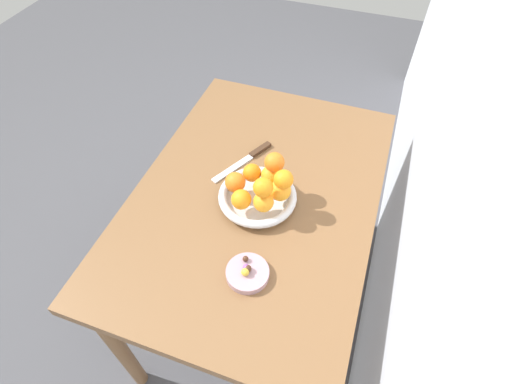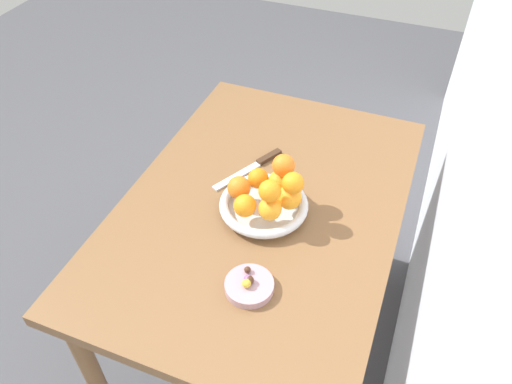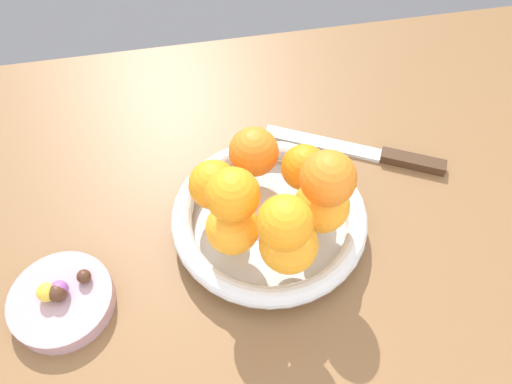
{
  "view_description": "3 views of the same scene",
  "coord_description": "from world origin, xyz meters",
  "px_view_note": "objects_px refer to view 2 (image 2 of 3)",
  "views": [
    {
      "loc": [
        0.79,
        0.27,
        1.72
      ],
      "look_at": [
        0.06,
        0.02,
        0.82
      ],
      "focal_mm": 28.0,
      "sensor_mm": 36.0,
      "label": 1
    },
    {
      "loc": [
        0.94,
        0.35,
        1.73
      ],
      "look_at": [
        0.04,
        -0.0,
        0.82
      ],
      "focal_mm": 35.0,
      "sensor_mm": 36.0,
      "label": 2
    },
    {
      "loc": [
        0.11,
        0.35,
        1.29
      ],
      "look_at": [
        0.05,
        0.01,
        0.82
      ],
      "focal_mm": 35.0,
      "sensor_mm": 36.0,
      "label": 3
    }
  ],
  "objects_px": {
    "orange_8": "(270,191)",
    "knife": "(254,166)",
    "orange_0": "(280,182)",
    "orange_7": "(293,183)",
    "dining_table": "(262,224)",
    "candy_ball_3": "(249,280)",
    "orange_2": "(239,188)",
    "orange_4": "(270,209)",
    "candy_ball_0": "(247,283)",
    "fruit_bowl": "(264,206)",
    "candy_ball_1": "(248,279)",
    "orange_5": "(289,197)",
    "orange_6": "(284,165)",
    "orange_3": "(245,206)",
    "candy_ball_2": "(248,270)",
    "orange_1": "(258,178)",
    "candy_dish": "(249,286)"
  },
  "relations": [
    {
      "from": "dining_table",
      "to": "orange_0",
      "type": "bearing_deg",
      "value": 120.12
    },
    {
      "from": "dining_table",
      "to": "orange_7",
      "type": "distance_m",
      "value": 0.24
    },
    {
      "from": "orange_0",
      "to": "orange_2",
      "type": "height_order",
      "value": "orange_0"
    },
    {
      "from": "orange_5",
      "to": "orange_8",
      "type": "relative_size",
      "value": 1.13
    },
    {
      "from": "knife",
      "to": "candy_ball_3",
      "type": "bearing_deg",
      "value": 20.14
    },
    {
      "from": "dining_table",
      "to": "orange_4",
      "type": "relative_size",
      "value": 17.88
    },
    {
      "from": "dining_table",
      "to": "orange_5",
      "type": "distance_m",
      "value": 0.18
    },
    {
      "from": "orange_2",
      "to": "candy_ball_3",
      "type": "relative_size",
      "value": 2.99
    },
    {
      "from": "orange_3",
      "to": "knife",
      "type": "height_order",
      "value": "orange_3"
    },
    {
      "from": "fruit_bowl",
      "to": "orange_4",
      "type": "xyz_separation_m",
      "value": [
        0.05,
        0.04,
        0.05
      ]
    },
    {
      "from": "knife",
      "to": "orange_6",
      "type": "bearing_deg",
      "value": 48.72
    },
    {
      "from": "orange_4",
      "to": "candy_ball_0",
      "type": "height_order",
      "value": "orange_4"
    },
    {
      "from": "orange_8",
      "to": "candy_ball_2",
      "type": "xyz_separation_m",
      "value": [
        0.18,
        0.01,
        -0.1
      ]
    },
    {
      "from": "candy_ball_0",
      "to": "candy_ball_3",
      "type": "bearing_deg",
      "value": 167.6
    },
    {
      "from": "fruit_bowl",
      "to": "candy_dish",
      "type": "bearing_deg",
      "value": 13.22
    },
    {
      "from": "orange_8",
      "to": "knife",
      "type": "bearing_deg",
      "value": -149.27
    },
    {
      "from": "candy_ball_1",
      "to": "knife",
      "type": "xyz_separation_m",
      "value": [
        -0.42,
        -0.15,
        -0.03
      ]
    },
    {
      "from": "candy_ball_0",
      "to": "candy_ball_1",
      "type": "height_order",
      "value": "candy_ball_0"
    },
    {
      "from": "orange_7",
      "to": "knife",
      "type": "xyz_separation_m",
      "value": [
        -0.17,
        -0.17,
        -0.13
      ]
    },
    {
      "from": "candy_ball_1",
      "to": "knife",
      "type": "height_order",
      "value": "candy_ball_1"
    },
    {
      "from": "dining_table",
      "to": "candy_ball_3",
      "type": "bearing_deg",
      "value": 14.75
    },
    {
      "from": "orange_5",
      "to": "knife",
      "type": "height_order",
      "value": "orange_5"
    },
    {
      "from": "knife",
      "to": "orange_0",
      "type": "bearing_deg",
      "value": 47.34
    },
    {
      "from": "orange_2",
      "to": "candy_ball_2",
      "type": "relative_size",
      "value": 3.85
    },
    {
      "from": "orange_0",
      "to": "orange_7",
      "type": "xyz_separation_m",
      "value": [
        0.06,
        0.05,
        0.06
      ]
    },
    {
      "from": "fruit_bowl",
      "to": "orange_8",
      "type": "distance_m",
      "value": 0.12
    },
    {
      "from": "orange_8",
      "to": "knife",
      "type": "relative_size",
      "value": 0.24
    },
    {
      "from": "candy_ball_2",
      "to": "orange_0",
      "type": "bearing_deg",
      "value": -176.35
    },
    {
      "from": "fruit_bowl",
      "to": "orange_2",
      "type": "xyz_separation_m",
      "value": [
        0.01,
        -0.07,
        0.05
      ]
    },
    {
      "from": "candy_dish",
      "to": "candy_ball_3",
      "type": "bearing_deg",
      "value": 177.14
    },
    {
      "from": "orange_1",
      "to": "orange_8",
      "type": "distance_m",
      "value": 0.13
    },
    {
      "from": "candy_dish",
      "to": "orange_4",
      "type": "relative_size",
      "value": 1.93
    },
    {
      "from": "orange_3",
      "to": "candy_ball_0",
      "type": "distance_m",
      "value": 0.22
    },
    {
      "from": "orange_0",
      "to": "orange_4",
      "type": "distance_m",
      "value": 0.11
    },
    {
      "from": "orange_0",
      "to": "orange_4",
      "type": "height_order",
      "value": "orange_0"
    },
    {
      "from": "fruit_bowl",
      "to": "orange_4",
      "type": "relative_size",
      "value": 3.99
    },
    {
      "from": "orange_7",
      "to": "candy_ball_1",
      "type": "bearing_deg",
      "value": -5.39
    },
    {
      "from": "orange_1",
      "to": "candy_ball_1",
      "type": "bearing_deg",
      "value": 16.88
    },
    {
      "from": "orange_5",
      "to": "orange_7",
      "type": "height_order",
      "value": "orange_7"
    },
    {
      "from": "orange_2",
      "to": "orange_8",
      "type": "height_order",
      "value": "orange_8"
    },
    {
      "from": "fruit_bowl",
      "to": "candy_ball_3",
      "type": "distance_m",
      "value": 0.26
    },
    {
      "from": "orange_4",
      "to": "candy_ball_0",
      "type": "xyz_separation_m",
      "value": [
        0.22,
        0.02,
        -0.04
      ]
    },
    {
      "from": "orange_7",
      "to": "candy_ball_0",
      "type": "bearing_deg",
      "value": -4.79
    },
    {
      "from": "orange_1",
      "to": "orange_2",
      "type": "xyz_separation_m",
      "value": [
        0.06,
        -0.03,
        0.0
      ]
    },
    {
      "from": "candy_ball_1",
      "to": "candy_ball_2",
      "type": "xyz_separation_m",
      "value": [
        -0.03,
        -0.01,
        -0.0
      ]
    },
    {
      "from": "orange_5",
      "to": "candy_ball_1",
      "type": "xyz_separation_m",
      "value": [
        0.26,
        -0.01,
        -0.04
      ]
    },
    {
      "from": "orange_8",
      "to": "knife",
      "type": "distance_m",
      "value": 0.28
    },
    {
      "from": "orange_6",
      "to": "candy_ball_0",
      "type": "height_order",
      "value": "orange_6"
    },
    {
      "from": "dining_table",
      "to": "fruit_bowl",
      "type": "distance_m",
      "value": 0.12
    },
    {
      "from": "orange_3",
      "to": "orange_8",
      "type": "xyz_separation_m",
      "value": [
        -0.02,
        0.06,
        0.06
      ]
    }
  ]
}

